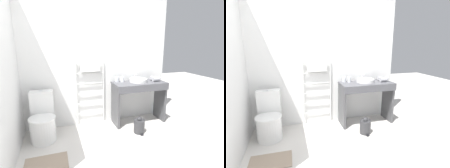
# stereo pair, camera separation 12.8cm
# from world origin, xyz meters

# --- Properties ---
(wall_back) EXTENTS (2.94, 0.12, 2.59)m
(wall_back) POSITION_xyz_m (0.00, 1.55, 1.30)
(wall_back) COLOR white
(wall_back) RESTS_ON ground_plane
(wall_side) EXTENTS (0.12, 2.20, 2.59)m
(wall_side) POSITION_xyz_m (-1.41, 0.74, 1.30)
(wall_side) COLOR white
(wall_side) RESTS_ON ground_plane
(toilet) EXTENTS (0.41, 0.57, 0.79)m
(toilet) POSITION_xyz_m (-1.02, 1.12, 0.32)
(toilet) COLOR white
(toilet) RESTS_ON ground_plane
(towel_radiator) EXTENTS (0.55, 0.06, 1.26)m
(towel_radiator) POSITION_xyz_m (-0.14, 1.44, 0.89)
(towel_radiator) COLOR silver
(towel_radiator) RESTS_ON ground_plane
(vanity_counter) EXTENTS (1.03, 0.47, 0.83)m
(vanity_counter) POSITION_xyz_m (0.78, 1.20, 0.57)
(vanity_counter) COLOR #4C4C51
(vanity_counter) RESTS_ON ground_plane
(sink_basin) EXTENTS (0.34, 0.34, 0.07)m
(sink_basin) POSITION_xyz_m (0.77, 1.25, 0.86)
(sink_basin) COLOR white
(sink_basin) RESTS_ON vanity_counter
(faucet) EXTENTS (0.02, 0.10, 0.14)m
(faucet) POSITION_xyz_m (0.77, 1.40, 0.92)
(faucet) COLOR silver
(faucet) RESTS_ON vanity_counter
(cup_near_wall) EXTENTS (0.07, 0.07, 0.10)m
(cup_near_wall) POSITION_xyz_m (0.38, 1.38, 0.88)
(cup_near_wall) COLOR white
(cup_near_wall) RESTS_ON vanity_counter
(cup_near_edge) EXTENTS (0.07, 0.07, 0.10)m
(cup_near_edge) POSITION_xyz_m (0.47, 1.33, 0.88)
(cup_near_edge) COLOR white
(cup_near_edge) RESTS_ON vanity_counter
(hair_dryer) EXTENTS (0.19, 0.19, 0.09)m
(hair_dryer) POSITION_xyz_m (1.14, 1.20, 0.87)
(hair_dryer) COLOR #B7B7BC
(hair_dryer) RESTS_ON vanity_counter
(trash_bin) EXTENTS (0.20, 0.23, 0.30)m
(trash_bin) POSITION_xyz_m (0.59, 0.80, 0.13)
(trash_bin) COLOR #333335
(trash_bin) RESTS_ON ground_plane
(bath_mat) EXTENTS (0.56, 0.36, 0.01)m
(bath_mat) POSITION_xyz_m (-0.96, 0.43, 0.01)
(bath_mat) COLOR gray
(bath_mat) RESTS_ON ground_plane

